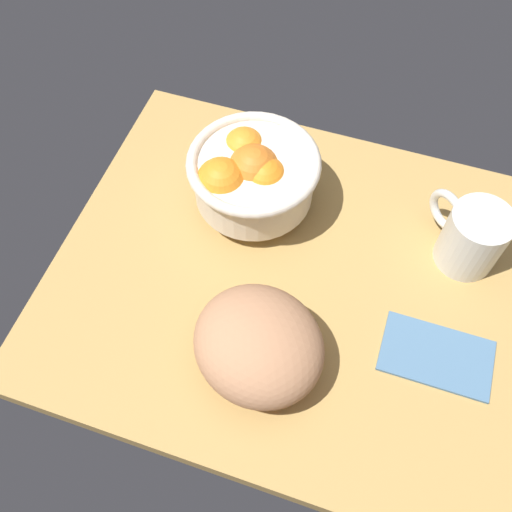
{
  "coord_description": "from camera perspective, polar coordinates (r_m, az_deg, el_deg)",
  "views": [
    {
      "loc": [
        3.61,
        -39.31,
        70.9
      ],
      "look_at": [
        -8.99,
        -1.45,
        5.0
      ],
      "focal_mm": 40.56,
      "sensor_mm": 36.0,
      "label": 1
    }
  ],
  "objects": [
    {
      "name": "fruit_bowl",
      "position": [
        0.83,
        -0.5,
        8.04
      ],
      "size": [
        18.91,
        18.91,
        11.27
      ],
      "color": "silver",
      "rests_on": "ground"
    },
    {
      "name": "napkin_folded",
      "position": [
        0.79,
        17.42,
        -9.29
      ],
      "size": [
        14.28,
        8.63,
        0.94
      ],
      "primitive_type": "cube",
      "rotation": [
        0.0,
        0.0,
        0.0
      ],
      "color": "#4C7293",
      "rests_on": "ground"
    },
    {
      "name": "ground_plane",
      "position": [
        0.82,
        6.27,
        -3.21
      ],
      "size": [
        74.64,
        55.9,
        3.0
      ],
      "primitive_type": "cube",
      "color": "#B18A4A"
    },
    {
      "name": "mug",
      "position": [
        0.84,
        20.45,
        1.81
      ],
      "size": [
        11.16,
        10.41,
        9.68
      ],
      "color": "silver",
      "rests_on": "ground"
    },
    {
      "name": "bread_loaf",
      "position": [
        0.71,
        0.26,
        -8.74
      ],
      "size": [
        22.13,
        21.54,
        9.68
      ],
      "primitive_type": "ellipsoid",
      "rotation": [
        0.0,
        0.0,
        2.64
      ],
      "color": "tan",
      "rests_on": "ground"
    }
  ]
}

